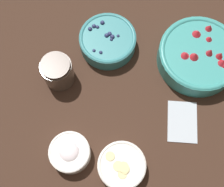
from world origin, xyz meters
TOP-DOWN VIEW (x-y plane):
  - ground_plane at (0.00, 0.00)m, footprint 4.00×4.00m
  - bowl_strawberries at (-0.22, 0.16)m, footprint 0.26×0.26m
  - bowl_blueberries at (-0.14, -0.13)m, footprint 0.18×0.18m
  - bowl_bananas at (0.19, 0.09)m, footprint 0.14×0.14m
  - bowl_cream at (0.23, -0.06)m, footprint 0.12×0.12m
  - jar_chocolate at (0.03, -0.21)m, footprint 0.10×0.10m
  - napkin at (-0.01, 0.20)m, footprint 0.15×0.13m

SIDE VIEW (x-z plane):
  - ground_plane at x=0.00m, z-range 0.00..0.00m
  - napkin at x=-0.01m, z-range 0.00..0.01m
  - bowl_bananas at x=0.19m, z-range 0.00..0.06m
  - bowl_cream at x=0.23m, z-range 0.00..0.06m
  - bowl_blueberries at x=-0.14m, z-range 0.00..0.06m
  - bowl_strawberries at x=-0.22m, z-range 0.00..0.08m
  - jar_chocolate at x=0.03m, z-range 0.00..0.10m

